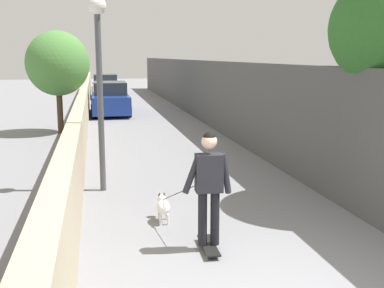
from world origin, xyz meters
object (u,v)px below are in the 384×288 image
dog (163,206)px  skateboard (209,246)px  car_near (110,99)px  lamp_post (99,59)px  tree_left_mid (58,64)px  person_skateboarder (209,180)px  car_far (105,87)px

dog → skateboard: bearing=-160.4°
skateboard → dog: 1.41m
dog → car_near: car_near is taller
lamp_post → tree_left_mid: bearing=9.8°
lamp_post → skateboard: size_ratio=4.84×
lamp_post → person_skateboarder: lamp_post is taller
skateboard → car_far: 26.20m
dog → car_far: (24.86, 0.36, 0.44)m
tree_left_mid → lamp_post: lamp_post is taller
dog → car_far: 24.87m
person_skateboarder → car_near: person_skateboarder is taller
lamp_post → dog: lamp_post is taller
skateboard → car_far: bearing=1.8°
tree_left_mid → person_skateboarder: size_ratio=2.21×
person_skateboarder → car_far: 26.19m
lamp_post → car_near: lamp_post is taller
lamp_post → person_skateboarder: size_ratio=2.37×
lamp_post → skateboard: (-3.47, -1.43, -2.64)m
tree_left_mid → dog: bearing=-167.0°
skateboard → car_far: size_ratio=0.19×
skateboard → person_skateboarder: bearing=0.0°
lamp_post → car_far: lamp_post is taller
lamp_post → dog: (-2.15, -0.96, -2.44)m
dog → person_skateboarder: bearing=-160.4°
car_near → car_far: bearing=0.0°
person_skateboarder → dog: size_ratio=1.01×
skateboard → dog: dog is taller
lamp_post → car_far: size_ratio=0.91×
tree_left_mid → skateboard: 11.91m
tree_left_mid → car_near: (5.36, -1.95, -1.77)m
dog → tree_left_mid: bearing=13.0°
car_near → skateboard: bearing=-177.2°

